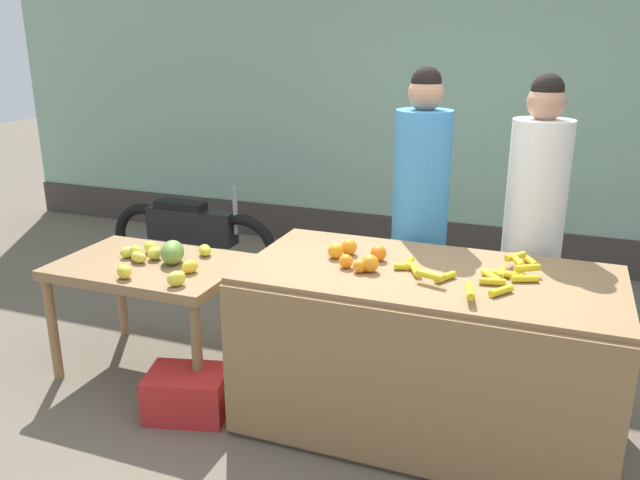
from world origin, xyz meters
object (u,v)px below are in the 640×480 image
object	(u,v)px
vendor_woman_white_shirt	(532,234)
parked_motorcycle	(192,237)
produce_sack	(318,300)
vendor_woman_blue_shirt	(419,221)
produce_crate	(188,394)

from	to	relation	value
vendor_woman_white_shirt	parked_motorcycle	world-z (taller)	vendor_woman_white_shirt
produce_sack	vendor_woman_blue_shirt	bearing A→B (deg)	-4.71
vendor_woman_blue_shirt	produce_sack	xyz separation A→B (m)	(-0.70, 0.06, -0.66)
vendor_woman_white_shirt	produce_crate	world-z (taller)	vendor_woman_white_shirt
vendor_woman_blue_shirt	produce_sack	world-z (taller)	vendor_woman_blue_shirt
produce_crate	parked_motorcycle	bearing A→B (deg)	120.62
vendor_woman_white_shirt	parked_motorcycle	xyz separation A→B (m)	(-2.78, 0.71, -0.54)
produce_sack	parked_motorcycle	bearing A→B (deg)	155.05
produce_crate	produce_sack	bearing A→B (deg)	73.45
produce_crate	produce_sack	size ratio (longest dim) A/B	0.75
vendor_woman_blue_shirt	produce_crate	bearing A→B (deg)	-133.46
vendor_woman_blue_shirt	produce_sack	size ratio (longest dim) A/B	3.22
vendor_woman_blue_shirt	produce_crate	world-z (taller)	vendor_woman_blue_shirt
parked_motorcycle	produce_sack	bearing A→B (deg)	-24.95
vendor_woman_white_shirt	produce_crate	distance (m)	2.18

